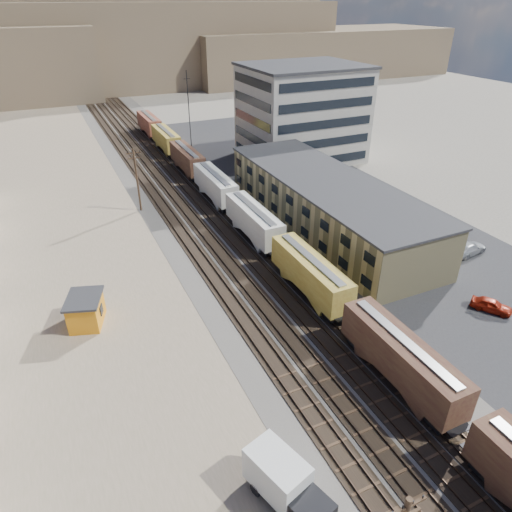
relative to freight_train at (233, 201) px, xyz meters
name	(u,v)px	position (x,y,z in m)	size (l,w,h in m)	color
ground	(331,360)	(-3.80, -33.30, -2.79)	(300.00, 300.00, 0.00)	#6B6356
ballast_bed	(178,186)	(-3.80, 16.70, -2.76)	(18.00, 200.00, 0.06)	#4C4742
dirt_yard	(66,229)	(-23.80, 6.70, -2.78)	(24.00, 180.00, 0.03)	#7E7257
asphalt_lot	(327,195)	(18.20, 1.70, -2.77)	(26.00, 120.00, 0.04)	#232326
rail_tracks	(175,186)	(-4.35, 16.70, -2.68)	(11.40, 200.00, 0.24)	black
freight_train	(233,201)	(0.00, 0.00, 0.00)	(3.00, 119.74, 4.46)	black
warehouse	(325,203)	(11.18, -8.30, 0.86)	(12.40, 40.40, 7.25)	tan
office_tower	(302,113)	(24.15, 21.65, 6.47)	(22.60, 18.60, 18.45)	#9E998E
utility_pole_north	(137,179)	(-12.30, 8.70, 2.50)	(2.20, 0.32, 10.00)	#382619
radio_mast	(190,119)	(2.20, 26.70, 6.33)	(1.20, 0.16, 18.00)	black
hills_north	(83,45)	(-3.63, 134.62, 11.31)	(265.00, 80.00, 32.00)	brown
box_truck	(286,484)	(-14.26, -43.60, -1.00)	(4.22, 7.03, 3.53)	silver
maintenance_shed	(86,310)	(-23.79, -17.78, -1.14)	(4.63, 5.27, 3.24)	orange
parked_car_red	(491,305)	(16.20, -34.04, -2.08)	(1.68, 4.17, 1.42)	#9F220E
parked_car_silver	(468,249)	(23.86, -23.73, -1.98)	(2.29, 5.63, 1.63)	#96989C
parked_car_blue	(287,157)	(20.93, 21.13, -2.07)	(2.41, 5.23, 1.45)	navy
parked_car_far	(323,159)	(27.13, 17.32, -2.09)	(1.67, 4.15, 1.41)	white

